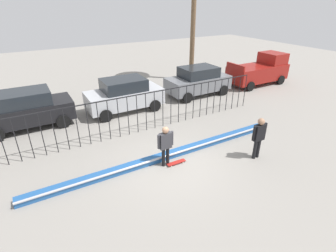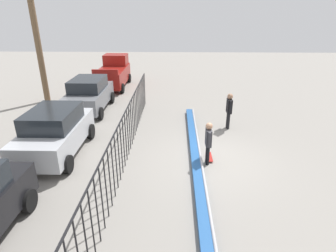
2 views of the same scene
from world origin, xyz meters
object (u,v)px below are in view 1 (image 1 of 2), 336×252
object	(u,v)px
camera_operator	(259,135)
parked_car_silver	(124,95)
parked_car_gray	(198,81)
skateboard	(176,162)
skateboarder	(165,143)
parked_car_black	(27,109)
pickup_truck	(260,70)

from	to	relation	value
camera_operator	parked_car_silver	world-z (taller)	parked_car_silver
camera_operator	parked_car_gray	size ratio (longest dim) A/B	0.41
parked_car_silver	skateboard	bearing A→B (deg)	-94.24
skateboard	parked_car_silver	xyz separation A→B (m)	(0.27, 6.18, 0.91)
skateboarder	parked_car_black	size ratio (longest dim) A/B	0.39
skateboarder	parked_car_gray	xyz separation A→B (m)	(5.98, 6.20, -0.04)
skateboarder	skateboard	distance (m)	1.05
skateboarder	parked_car_silver	xyz separation A→B (m)	(0.68, 6.04, -0.04)
skateboard	pickup_truck	world-z (taller)	pickup_truck
parked_car_silver	pickup_truck	world-z (taller)	pickup_truck
skateboarder	camera_operator	world-z (taller)	camera_operator
pickup_truck	camera_operator	bearing A→B (deg)	-134.88
skateboarder	parked_car_silver	size ratio (longest dim) A/B	0.39
skateboarder	parked_car_black	bearing A→B (deg)	130.48
parked_car_silver	pickup_truck	size ratio (longest dim) A/B	0.91
skateboard	parked_car_black	distance (m)	8.16
pickup_truck	skateboard	bearing A→B (deg)	-148.59
parked_car_black	skateboard	bearing A→B (deg)	-49.95
parked_car_gray	pickup_truck	size ratio (longest dim) A/B	0.91
skateboarder	parked_car_silver	bearing A→B (deg)	90.12
camera_operator	parked_car_silver	xyz separation A→B (m)	(-2.82, 7.41, -0.10)
skateboarder	camera_operator	distance (m)	3.76
skateboard	camera_operator	xyz separation A→B (m)	(3.09, -1.24, 1.01)
parked_car_black	parked_car_silver	distance (m)	5.03
camera_operator	parked_car_gray	world-z (taller)	parked_car_gray
skateboarder	parked_car_black	distance (m)	7.76
parked_car_silver	pickup_truck	xyz separation A→B (m)	(10.82, -0.10, 0.06)
pickup_truck	parked_car_gray	bearing A→B (deg)	179.94
skateboarder	parked_car_gray	size ratio (longest dim) A/B	0.39
skateboard	camera_operator	size ratio (longest dim) A/B	0.45
parked_car_gray	skateboarder	bearing A→B (deg)	-131.44
skateboard	parked_car_gray	size ratio (longest dim) A/B	0.19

